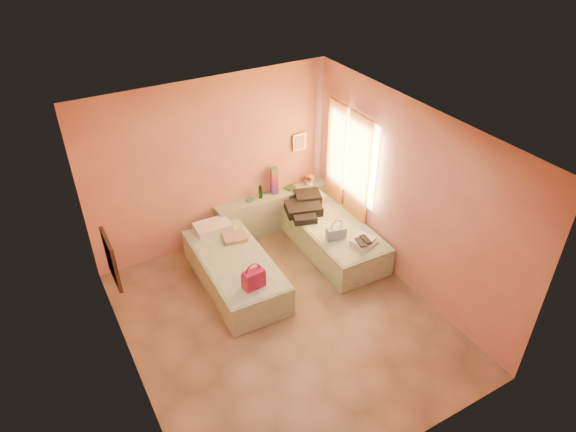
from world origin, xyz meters
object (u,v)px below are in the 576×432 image
green_book (290,188)px  towel_stack (365,242)px  headboard_ledge (273,211)px  bed_left (235,271)px  magenta_handbag (254,278)px  bed_right (332,237)px  flower_vase (310,178)px  water_bottle (260,192)px  blue_handbag (336,233)px

green_book → towel_stack: (0.28, -1.78, -0.11)m
headboard_ledge → bed_left: bearing=-139.1°
green_book → magenta_handbag: size_ratio=0.59×
green_book → magenta_handbag: bearing=-145.8°
bed_left → green_book: 1.96m
magenta_handbag → towel_stack: bearing=-4.2°
headboard_ledge → bed_right: headboard_ledge is taller
bed_right → flower_vase: bearing=81.2°
bed_left → flower_vase: flower_vase is taller
flower_vase → magenta_handbag: size_ratio=0.86×
bed_left → magenta_handbag: size_ratio=6.70×
towel_stack → water_bottle: bearing=116.3°
bed_left → blue_handbag: 1.64m
green_book → water_bottle: bearing=168.6°
headboard_ledge → water_bottle: (-0.23, 0.02, 0.44)m
bed_left → bed_right: bearing=1.7°
blue_handbag → magenta_handbag: bearing=-156.0°
flower_vase → bed_left: bearing=-151.9°
blue_handbag → towel_stack: bearing=-38.7°
bed_right → flower_vase: 1.17m
magenta_handbag → water_bottle: bearing=55.4°
flower_vase → towel_stack: flower_vase is taller
bed_left → towel_stack: size_ratio=5.71×
flower_vase → magenta_handbag: bearing=-138.4°
bed_left → blue_handbag: bearing=-10.6°
headboard_ledge → magenta_handbag: bearing=-125.3°
magenta_handbag → blue_handbag: bearing=8.0°
headboard_ledge → bed_left: size_ratio=1.02×
green_book → headboard_ledge: bearing=173.2°
flower_vase → green_book: bearing=169.7°
bed_left → flower_vase: 2.25m
water_bottle → blue_handbag: (0.58, -1.41, -0.17)m
green_book → blue_handbag: size_ratio=0.59×
bed_right → water_bottle: bearing=126.9°
headboard_ledge → towel_stack: 1.86m
headboard_ledge → magenta_handbag: 2.17m
bed_left → flower_vase: bearing=29.8°
water_bottle → blue_handbag: bearing=-67.8°
green_book → towel_stack: bearing=-95.3°
bed_left → towel_stack: (1.85, -0.68, 0.30)m
headboard_ledge → bed_right: (0.52, -1.05, -0.08)m
blue_handbag → headboard_ledge: bearing=115.2°
green_book → flower_vase: bearing=-24.4°
bed_right → green_book: bearing=100.3°
bed_left → magenta_handbag: (-0.03, -0.70, 0.39)m
headboard_ledge → water_bottle: 0.50m
headboard_ledge → blue_handbag: size_ratio=6.81×
flower_vase → towel_stack: size_ratio=0.73×
towel_stack → bed_left: bearing=159.8°
green_book → blue_handbag: 1.44m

